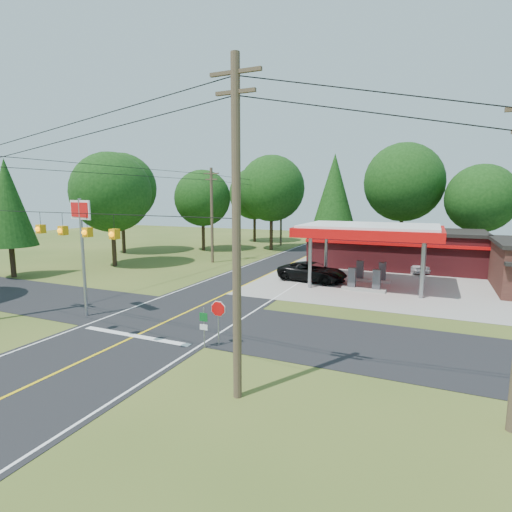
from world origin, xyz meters
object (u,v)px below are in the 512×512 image
at_px(sedan_car, 413,264).
at_px(big_stop_sign, 81,229).
at_px(suv_car, 312,272).
at_px(octagonal_stop_sign, 218,313).
at_px(gas_canopy, 370,232).

distance_m(sedan_car, big_stop_sign, 28.95).
bearing_deg(suv_car, octagonal_stop_sign, -171.88).
distance_m(gas_canopy, big_stop_sign, 20.54).
bearing_deg(suv_car, big_stop_sign, 155.72).
distance_m(gas_canopy, suv_car, 5.68).
height_order(gas_canopy, big_stop_sign, big_stop_sign).
bearing_deg(gas_canopy, octagonal_stop_sign, -105.70).
xyz_separation_m(gas_canopy, big_stop_sign, (-14.00, -15.01, 0.88)).
bearing_deg(octagonal_stop_sign, gas_canopy, 74.30).
xyz_separation_m(big_stop_sign, octagonal_stop_sign, (9.50, -1.00, -3.52)).
bearing_deg(octagonal_stop_sign, sedan_car, 72.66).
xyz_separation_m(gas_canopy, octagonal_stop_sign, (-4.50, -16.01, -2.64)).
bearing_deg(gas_canopy, sedan_car, 69.44).
bearing_deg(big_stop_sign, suv_car, 57.60).
bearing_deg(gas_canopy, suv_car, -179.51).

